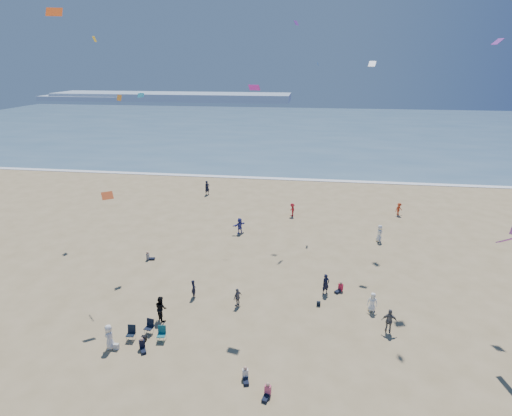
# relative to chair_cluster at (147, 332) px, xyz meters

# --- Properties ---
(ocean) EXTENTS (220.00, 100.00, 0.06)m
(ocean) POSITION_rel_chair_cluster_xyz_m (4.97, 88.86, -0.47)
(ocean) COLOR #476B84
(ocean) RESTS_ON ground
(surf_line) EXTENTS (220.00, 1.20, 0.08)m
(surf_line) POSITION_rel_chair_cluster_xyz_m (4.97, 38.86, -0.46)
(surf_line) COLOR white
(surf_line) RESTS_ON ground
(headland_far) EXTENTS (110.00, 20.00, 3.20)m
(headland_far) POSITION_rel_chair_cluster_xyz_m (-55.03, 163.86, 1.10)
(headland_far) COLOR #7A8EA8
(headland_far) RESTS_ON ground
(headland_near) EXTENTS (40.00, 14.00, 2.00)m
(headland_near) POSITION_rel_chair_cluster_xyz_m (-95.03, 158.86, 0.50)
(headland_near) COLOR #7A8EA8
(headland_near) RESTS_ON ground
(standing_flyers) EXTENTS (29.33, 45.61, 1.94)m
(standing_flyers) POSITION_rel_chair_cluster_xyz_m (10.46, 7.34, 0.35)
(standing_flyers) COLOR black
(standing_flyers) RESTS_ON ground
(seated_group) EXTENTS (18.15, 15.05, 0.84)m
(seated_group) POSITION_rel_chair_cluster_xyz_m (4.83, 2.18, -0.08)
(seated_group) COLOR silver
(seated_group) RESTS_ON ground
(chair_cluster) EXTENTS (2.65, 1.47, 1.00)m
(chair_cluster) POSITION_rel_chair_cluster_xyz_m (0.00, 0.00, 0.00)
(chair_cluster) COLOR black
(chair_cluster) RESTS_ON ground
(white_tote) EXTENTS (0.35, 0.20, 0.40)m
(white_tote) POSITION_rel_chair_cluster_xyz_m (-1.53, -1.29, -0.30)
(white_tote) COLOR silver
(white_tote) RESTS_ON ground
(black_backpack) EXTENTS (0.30, 0.22, 0.38)m
(black_backpack) POSITION_rel_chair_cluster_xyz_m (-0.11, -0.31, -0.31)
(black_backpack) COLOR black
(black_backpack) RESTS_ON ground
(navy_bag) EXTENTS (0.28, 0.18, 0.34)m
(navy_bag) POSITION_rel_chair_cluster_xyz_m (11.21, 5.30, -0.33)
(navy_bag) COLOR black
(navy_bag) RESTS_ON ground
(kites_aloft) EXTENTS (38.61, 36.93, 26.51)m
(kites_aloft) POSITION_rel_chair_cluster_xyz_m (15.62, 6.96, 13.86)
(kites_aloft) COLOR #6F2C95
(kites_aloft) RESTS_ON ground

